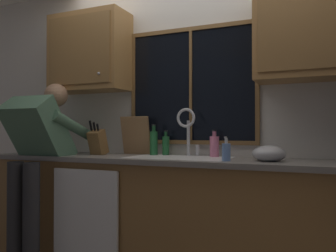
{
  "coord_description": "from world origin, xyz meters",
  "views": [
    {
      "loc": [
        1.0,
        -2.88,
        1.14
      ],
      "look_at": [
        -0.12,
        -0.3,
        1.17
      ],
      "focal_mm": 37.5,
      "sensor_mm": 36.0,
      "label": 1
    }
  ],
  "objects_px": {
    "bottle_tall_clear": "(166,145)",
    "soap_dispenser": "(226,152)",
    "cutting_board": "(136,135)",
    "bottle_green_glass": "(214,146)",
    "knife_block": "(98,142)",
    "mixing_bowl": "(269,154)",
    "person_standing": "(37,151)",
    "bottle_amber_small": "(154,142)"
  },
  "relations": [
    {
      "from": "knife_block",
      "to": "mixing_bowl",
      "type": "xyz_separation_m",
      "value": [
        1.48,
        -0.08,
        -0.06
      ]
    },
    {
      "from": "bottle_tall_clear",
      "to": "soap_dispenser",
      "type": "bearing_deg",
      "value": -29.97
    },
    {
      "from": "person_standing",
      "to": "mixing_bowl",
      "type": "xyz_separation_m",
      "value": [
        1.86,
        0.26,
        0.01
      ]
    },
    {
      "from": "cutting_board",
      "to": "knife_block",
      "type": "bearing_deg",
      "value": -146.08
    },
    {
      "from": "cutting_board",
      "to": "soap_dispenser",
      "type": "xyz_separation_m",
      "value": [
        0.93,
        -0.37,
        -0.1
      ]
    },
    {
      "from": "soap_dispenser",
      "to": "mixing_bowl",
      "type": "bearing_deg",
      "value": 21.43
    },
    {
      "from": "bottle_green_glass",
      "to": "knife_block",
      "type": "bearing_deg",
      "value": -171.53
    },
    {
      "from": "soap_dispenser",
      "to": "bottle_amber_small",
      "type": "distance_m",
      "value": 0.8
    },
    {
      "from": "soap_dispenser",
      "to": "cutting_board",
      "type": "bearing_deg",
      "value": 158.09
    },
    {
      "from": "knife_block",
      "to": "mixing_bowl",
      "type": "height_order",
      "value": "knife_block"
    },
    {
      "from": "mixing_bowl",
      "to": "bottle_tall_clear",
      "type": "bearing_deg",
      "value": 164.43
    },
    {
      "from": "bottle_green_glass",
      "to": "soap_dispenser",
      "type": "bearing_deg",
      "value": -61.58
    },
    {
      "from": "cutting_board",
      "to": "mixing_bowl",
      "type": "bearing_deg",
      "value": -12.37
    },
    {
      "from": "cutting_board",
      "to": "mixing_bowl",
      "type": "height_order",
      "value": "cutting_board"
    },
    {
      "from": "person_standing",
      "to": "bottle_tall_clear",
      "type": "relative_size",
      "value": 7.22
    },
    {
      "from": "person_standing",
      "to": "bottle_amber_small",
      "type": "height_order",
      "value": "person_standing"
    },
    {
      "from": "bottle_green_glass",
      "to": "bottle_amber_small",
      "type": "distance_m",
      "value": 0.54
    },
    {
      "from": "person_standing",
      "to": "soap_dispenser",
      "type": "bearing_deg",
      "value": 5.56
    },
    {
      "from": "bottle_green_glass",
      "to": "bottle_tall_clear",
      "type": "bearing_deg",
      "value": 177.02
    },
    {
      "from": "cutting_board",
      "to": "bottle_green_glass",
      "type": "relative_size",
      "value": 1.57
    },
    {
      "from": "soap_dispenser",
      "to": "bottle_green_glass",
      "type": "xyz_separation_m",
      "value": [
        -0.18,
        0.34,
        0.02
      ]
    },
    {
      "from": "bottle_green_glass",
      "to": "person_standing",
      "type": "bearing_deg",
      "value": -160.69
    },
    {
      "from": "knife_block",
      "to": "bottle_amber_small",
      "type": "bearing_deg",
      "value": 16.37
    },
    {
      "from": "bottle_amber_small",
      "to": "cutting_board",
      "type": "bearing_deg",
      "value": 166.99
    },
    {
      "from": "bottle_tall_clear",
      "to": "mixing_bowl",
      "type": "bearing_deg",
      "value": -15.57
    },
    {
      "from": "person_standing",
      "to": "bottle_green_glass",
      "type": "bearing_deg",
      "value": 19.31
    },
    {
      "from": "soap_dispenser",
      "to": "bottle_tall_clear",
      "type": "relative_size",
      "value": 0.8
    },
    {
      "from": "bottle_green_glass",
      "to": "bottle_tall_clear",
      "type": "relative_size",
      "value": 1.02
    },
    {
      "from": "knife_block",
      "to": "soap_dispenser",
      "type": "distance_m",
      "value": 1.22
    },
    {
      "from": "bottle_green_glass",
      "to": "mixing_bowl",
      "type": "bearing_deg",
      "value": -26.4
    },
    {
      "from": "knife_block",
      "to": "cutting_board",
      "type": "xyz_separation_m",
      "value": [
        0.28,
        0.19,
        0.06
      ]
    },
    {
      "from": "knife_block",
      "to": "mixing_bowl",
      "type": "distance_m",
      "value": 1.49
    },
    {
      "from": "cutting_board",
      "to": "bottle_amber_small",
      "type": "height_order",
      "value": "cutting_board"
    },
    {
      "from": "bottle_green_glass",
      "to": "bottle_amber_small",
      "type": "bearing_deg",
      "value": -178.87
    },
    {
      "from": "bottle_green_glass",
      "to": "bottle_amber_small",
      "type": "xyz_separation_m",
      "value": [
        -0.54,
        -0.01,
        0.02
      ]
    },
    {
      "from": "knife_block",
      "to": "soap_dispenser",
      "type": "height_order",
      "value": "knife_block"
    },
    {
      "from": "cutting_board",
      "to": "soap_dispenser",
      "type": "distance_m",
      "value": 1.0
    },
    {
      "from": "mixing_bowl",
      "to": "bottle_green_glass",
      "type": "xyz_separation_m",
      "value": [
        -0.46,
        0.23,
        0.04
      ]
    },
    {
      "from": "person_standing",
      "to": "bottle_green_glass",
      "type": "xyz_separation_m",
      "value": [
        1.4,
        0.49,
        0.05
      ]
    },
    {
      "from": "cutting_board",
      "to": "soap_dispenser",
      "type": "height_order",
      "value": "cutting_board"
    },
    {
      "from": "mixing_bowl",
      "to": "person_standing",
      "type": "bearing_deg",
      "value": -171.96
    },
    {
      "from": "cutting_board",
      "to": "bottle_tall_clear",
      "type": "xyz_separation_m",
      "value": [
        0.3,
        -0.01,
        -0.08
      ]
    }
  ]
}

